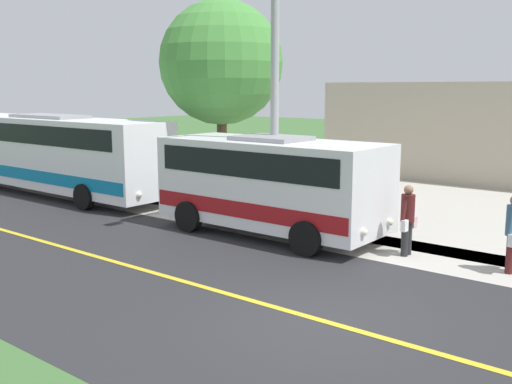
{
  "coord_description": "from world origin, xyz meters",
  "views": [
    {
      "loc": [
        8.61,
        5.4,
        4.12
      ],
      "look_at": [
        -3.5,
        -4.26,
        1.4
      ],
      "focal_mm": 41.6,
      "sensor_mm": 36.0,
      "label": 1
    }
  ],
  "objects_px": {
    "tree_curbside": "(221,63)",
    "street_light_pole": "(272,84)",
    "transit_bus_rear": "(52,151)",
    "pedestrian_waiting": "(408,218)",
    "shuttle_bus_front": "(271,181)"
  },
  "relations": [
    {
      "from": "transit_bus_rear",
      "to": "tree_curbside",
      "type": "xyz_separation_m",
      "value": [
        -2.93,
        6.34,
        3.29
      ]
    },
    {
      "from": "shuttle_bus_front",
      "to": "pedestrian_waiting",
      "type": "distance_m",
      "value": 4.03
    },
    {
      "from": "tree_curbside",
      "to": "street_light_pole",
      "type": "bearing_deg",
      "value": 58.78
    },
    {
      "from": "pedestrian_waiting",
      "to": "tree_curbside",
      "type": "bearing_deg",
      "value": -106.54
    },
    {
      "from": "transit_bus_rear",
      "to": "shuttle_bus_front",
      "type": "bearing_deg",
      "value": 90.5
    },
    {
      "from": "shuttle_bus_front",
      "to": "transit_bus_rear",
      "type": "height_order",
      "value": "transit_bus_rear"
    },
    {
      "from": "transit_bus_rear",
      "to": "pedestrian_waiting",
      "type": "distance_m",
      "value": 14.72
    },
    {
      "from": "transit_bus_rear",
      "to": "tree_curbside",
      "type": "height_order",
      "value": "tree_curbside"
    },
    {
      "from": "shuttle_bus_front",
      "to": "street_light_pole",
      "type": "height_order",
      "value": "street_light_pole"
    },
    {
      "from": "pedestrian_waiting",
      "to": "street_light_pole",
      "type": "distance_m",
      "value": 5.31
    },
    {
      "from": "transit_bus_rear",
      "to": "pedestrian_waiting",
      "type": "height_order",
      "value": "transit_bus_rear"
    },
    {
      "from": "shuttle_bus_front",
      "to": "street_light_pole",
      "type": "xyz_separation_m",
      "value": [
        -0.31,
        -0.22,
        2.69
      ]
    },
    {
      "from": "pedestrian_waiting",
      "to": "tree_curbside",
      "type": "height_order",
      "value": "tree_curbside"
    },
    {
      "from": "shuttle_bus_front",
      "to": "street_light_pole",
      "type": "relative_size",
      "value": 0.88
    },
    {
      "from": "transit_bus_rear",
      "to": "street_light_pole",
      "type": "height_order",
      "value": "street_light_pole"
    }
  ]
}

